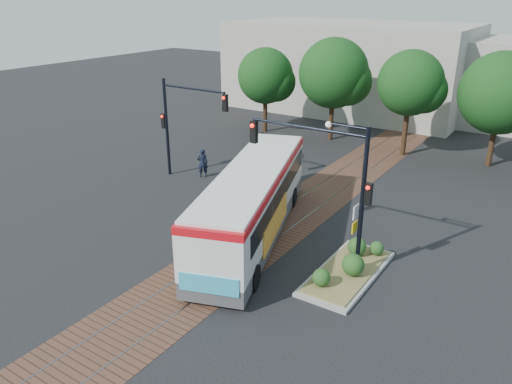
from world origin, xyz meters
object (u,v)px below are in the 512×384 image
traffic_island (349,267)px  officer (203,163)px  signal_pole_main (334,174)px  city_bus (253,199)px  signal_pole_left (180,116)px  parked_car (274,147)px

traffic_island → officer: 13.52m
signal_pole_main → city_bus: bearing=171.0°
city_bus → signal_pole_left: size_ratio=2.08×
traffic_island → signal_pole_main: signal_pole_main is taller
officer → parked_car: (1.30, 6.34, -0.34)m
traffic_island → signal_pole_main: (-0.96, 0.09, 3.83)m
city_bus → officer: bearing=125.9°
city_bus → officer: 8.62m
signal_pole_main → parked_car: 15.98m
city_bus → officer: size_ratio=6.94×
traffic_island → officer: bearing=155.1°
city_bus → parked_car: bearing=97.8°
city_bus → traffic_island: 5.51m
signal_pole_left → parked_car: bearing=72.7°
city_bus → parked_car: size_ratio=3.23×
city_bus → parked_car: (-5.72, 11.25, -1.28)m
signal_pole_main → officer: 13.02m
officer → parked_car: officer is taller
city_bus → signal_pole_main: (4.28, -0.68, 2.31)m
city_bus → signal_pole_main: bearing=-28.2°
traffic_island → signal_pole_main: 3.95m
signal_pole_main → signal_pole_left: signal_pole_main is taller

